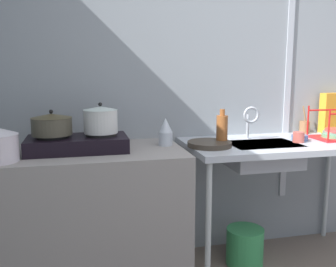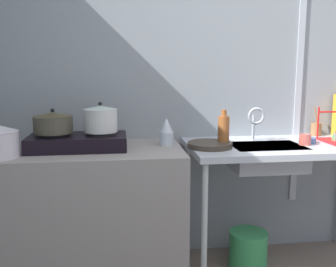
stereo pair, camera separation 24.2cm
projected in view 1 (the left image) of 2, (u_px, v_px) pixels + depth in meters
The scene contains 18 objects.
wall_back at pixel (242, 88), 2.90m from camera, with size 4.51×0.10×2.48m, color gray.
wall_metal_strip at pixel (288, 72), 2.90m from camera, with size 0.05×0.01×1.98m, color #B2BAC4.
counter_concrete at pixel (88, 219), 2.39m from camera, with size 1.21×0.66×0.89m, color gray.
counter_sink at pixel (279, 151), 2.63m from camera, with size 1.32×0.66×0.89m.
stove at pixel (77, 143), 2.30m from camera, with size 0.60×0.32×0.11m.
pot_on_left_burner at pixel (52, 124), 2.24m from camera, with size 0.24×0.24×0.15m.
pot_on_right_burner at pixel (101, 120), 2.31m from camera, with size 0.21×0.21×0.19m.
percolator at pixel (166, 132), 2.47m from camera, with size 0.09×0.09×0.18m.
sink_basin at pixel (263, 155), 2.56m from camera, with size 0.47×0.33×0.16m, color #B2BAC4.
faucet at pixel (250, 117), 2.66m from camera, with size 0.12×0.07×0.24m.
frying_pan at pixel (210, 144), 2.44m from camera, with size 0.29×0.29×0.03m, color #3A3228.
dish_rack at pixel (336, 134), 2.72m from camera, with size 0.32×0.26×0.23m.
cup_by_rack at pixel (299, 137), 2.58m from camera, with size 0.08×0.08×0.07m, color #C85A4E.
small_bowl_on_drainboard at pixel (300, 138), 2.67m from camera, with size 0.11×0.11×0.04m, color #4C70AE.
bottle_by_sink at pixel (222, 130), 2.48m from camera, with size 0.07×0.07×0.24m.
cereal_box at pixel (331, 113), 2.99m from camera, with size 0.19×0.07×0.31m, color orange.
utensil_jar at pixel (304, 127), 2.95m from camera, with size 0.08×0.08×0.21m.
bucket_on_floor at pixel (245, 246), 2.70m from camera, with size 0.26×0.26×0.27m, color #389D58.
Camera 1 is at (-1.23, -0.86, 1.38)m, focal length 40.41 mm.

